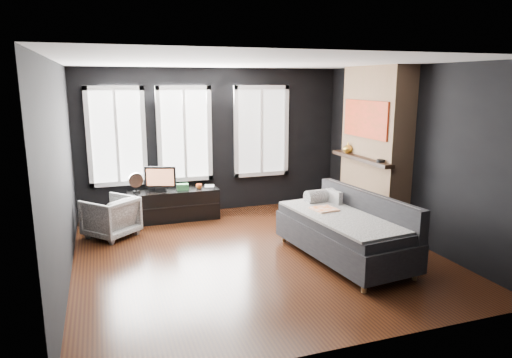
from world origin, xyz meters
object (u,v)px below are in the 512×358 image
object	(u,v)px
book	(205,180)
mug	(199,186)
sofa	(344,227)
mantel_vase	(348,148)
media_console	(174,205)
monitor	(160,177)
armchair	(111,215)

from	to	relation	value
book	mug	bearing A→B (deg)	-136.59
sofa	mantel_vase	world-z (taller)	mantel_vase
media_console	book	distance (m)	0.72
media_console	mantel_vase	world-z (taller)	mantel_vase
sofa	mug	bearing A→B (deg)	113.10
media_console	book	world-z (taller)	book
monitor	sofa	bearing A→B (deg)	-31.36
media_console	mug	distance (m)	0.57
book	media_console	bearing A→B (deg)	-172.23
sofa	armchair	distance (m)	3.67
sofa	monitor	world-z (taller)	monitor
sofa	mug	world-z (taller)	sofa
armchair	mantel_vase	distance (m)	4.14
sofa	monitor	distance (m)	3.44
media_console	monitor	size ratio (longest dim) A/B	2.87
media_console	book	xyz separation A→B (m)	(0.60, 0.08, 0.39)
mantel_vase	monitor	bearing A→B (deg)	161.21
armchair	monitor	xyz separation A→B (m)	(0.89, 0.61, 0.44)
monitor	book	bearing A→B (deg)	24.54
mantel_vase	armchair	bearing A→B (deg)	173.55
armchair	mug	bearing A→B (deg)	158.40
mug	media_console	bearing A→B (deg)	174.62
monitor	mantel_vase	bearing A→B (deg)	0.66
armchair	book	size ratio (longest dim) A/B	3.02
book	armchair	bearing A→B (deg)	-158.13
sofa	media_console	size ratio (longest dim) A/B	1.35
monitor	mantel_vase	xyz separation A→B (m)	(3.11, -1.06, 0.52)
sofa	mantel_vase	xyz separation A→B (m)	(0.95, 1.59, 0.85)
sofa	media_console	bearing A→B (deg)	119.76
mug	book	world-z (taller)	book
mug	monitor	bearing A→B (deg)	175.47
media_console	mantel_vase	size ratio (longest dim) A/B	8.77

